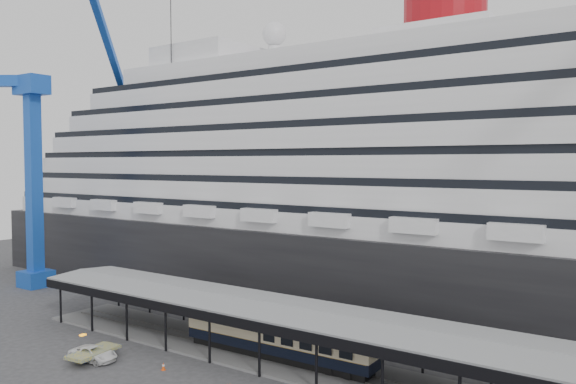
{
  "coord_description": "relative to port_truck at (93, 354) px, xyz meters",
  "views": [
    {
      "loc": [
        31.89,
        -36.87,
        18.47
      ],
      "look_at": [
        1.0,
        8.0,
        15.62
      ],
      "focal_mm": 35.0,
      "sensor_mm": 36.0,
      "label": 1
    }
  ],
  "objects": [
    {
      "name": "port_truck",
      "position": [
        0.0,
        0.0,
        0.0
      ],
      "size": [
        5.03,
        2.8,
        1.33
      ],
      "primitive_type": "imported",
      "rotation": [
        0.0,
        0.0,
        1.7
      ],
      "color": "silver",
      "rests_on": "ground"
    },
    {
      "name": "cruise_ship",
      "position": [
        12.28,
        36.82,
        17.68
      ],
      "size": [
        130.0,
        30.0,
        43.9
      ],
      "color": "black",
      "rests_on": "ground"
    },
    {
      "name": "platform_canopy",
      "position": [
        12.23,
        9.82,
        1.7
      ],
      "size": [
        56.0,
        9.18,
        5.3
      ],
      "color": "slate",
      "rests_on": "ground"
    },
    {
      "name": "pullman_carriage",
      "position": [
        14.06,
        9.82,
        1.74
      ],
      "size": [
        19.98,
        2.99,
        19.57
      ],
      "rotation": [
        0.0,
        0.0,
        0.02
      ],
      "color": "black",
      "rests_on": "ground"
    },
    {
      "name": "ground",
      "position": [
        12.23,
        4.82,
        -0.67
      ],
      "size": [
        200.0,
        200.0,
        0.0
      ],
      "primitive_type": "plane",
      "color": "#323235",
      "rests_on": "ground"
    },
    {
      "name": "traffic_cone_left",
      "position": [
        7.15,
        2.05,
        -0.32
      ],
      "size": [
        0.43,
        0.43,
        0.7
      ],
      "rotation": [
        0.0,
        0.0,
        -0.21
      ],
      "color": "#E3480C",
      "rests_on": "ground"
    },
    {
      "name": "crane_blue",
      "position": [
        -32.88,
        15.44,
        19.29
      ],
      "size": [
        22.63,
        19.19,
        47.6
      ],
      "color": "blue",
      "rests_on": "ground"
    }
  ]
}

